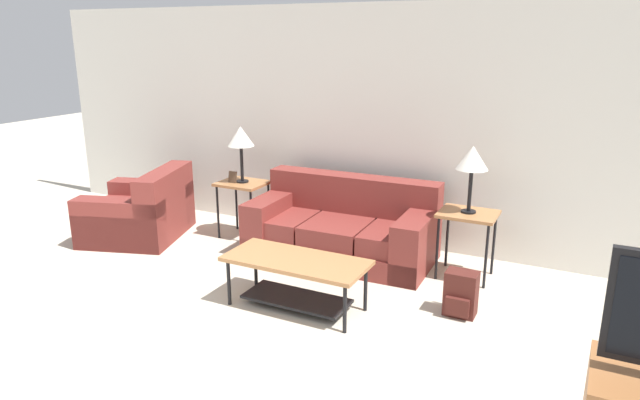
{
  "coord_description": "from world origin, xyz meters",
  "views": [
    {
      "loc": [
        2.31,
        -1.83,
        2.27
      ],
      "look_at": [
        0.03,
        2.69,
        0.8
      ],
      "focal_mm": 32.0,
      "sensor_mm": 36.0,
      "label": 1
    }
  ],
  "objects_px": {
    "side_table_left": "(243,189)",
    "table_lamp_left": "(241,138)",
    "armchair": "(141,213)",
    "table_lamp_right": "(472,159)",
    "side_table_right": "(468,220)",
    "coffee_table": "(296,272)",
    "backpack": "(461,294)",
    "couch": "(343,230)"
  },
  "relations": [
    {
      "from": "armchair",
      "to": "table_lamp_right",
      "type": "bearing_deg",
      "value": 8.4
    },
    {
      "from": "table_lamp_left",
      "to": "table_lamp_right",
      "type": "height_order",
      "value": "same"
    },
    {
      "from": "coffee_table",
      "to": "side_table_left",
      "type": "xyz_separation_m",
      "value": [
        -1.43,
        1.31,
        0.24
      ]
    },
    {
      "from": "side_table_left",
      "to": "side_table_right",
      "type": "xyz_separation_m",
      "value": [
        2.57,
        0.0,
        0.0
      ]
    },
    {
      "from": "backpack",
      "to": "armchair",
      "type": "bearing_deg",
      "value": 175.89
    },
    {
      "from": "couch",
      "to": "table_lamp_left",
      "type": "bearing_deg",
      "value": 178.01
    },
    {
      "from": "side_table_left",
      "to": "backpack",
      "type": "height_order",
      "value": "side_table_left"
    },
    {
      "from": "couch",
      "to": "backpack",
      "type": "distance_m",
      "value": 1.63
    },
    {
      "from": "coffee_table",
      "to": "backpack",
      "type": "bearing_deg",
      "value": 21.26
    },
    {
      "from": "coffee_table",
      "to": "side_table_right",
      "type": "bearing_deg",
      "value": 49.06
    },
    {
      "from": "couch",
      "to": "table_lamp_left",
      "type": "height_order",
      "value": "table_lamp_left"
    },
    {
      "from": "side_table_left",
      "to": "armchair",
      "type": "bearing_deg",
      "value": -153.34
    },
    {
      "from": "armchair",
      "to": "backpack",
      "type": "distance_m",
      "value": 3.8
    },
    {
      "from": "side_table_right",
      "to": "table_lamp_right",
      "type": "distance_m",
      "value": 0.59
    },
    {
      "from": "armchair",
      "to": "side_table_left",
      "type": "xyz_separation_m",
      "value": [
        1.07,
        0.54,
        0.29
      ]
    },
    {
      "from": "table_lamp_right",
      "to": "couch",
      "type": "bearing_deg",
      "value": -178.01
    },
    {
      "from": "armchair",
      "to": "table_lamp_right",
      "type": "relative_size",
      "value": 2.12
    },
    {
      "from": "side_table_left",
      "to": "table_lamp_left",
      "type": "height_order",
      "value": "table_lamp_left"
    },
    {
      "from": "armchair",
      "to": "coffee_table",
      "type": "distance_m",
      "value": 2.61
    },
    {
      "from": "coffee_table",
      "to": "table_lamp_left",
      "type": "xyz_separation_m",
      "value": [
        -1.43,
        1.31,
        0.83
      ]
    },
    {
      "from": "coffee_table",
      "to": "side_table_left",
      "type": "relative_size",
      "value": 1.87
    },
    {
      "from": "side_table_left",
      "to": "table_lamp_left",
      "type": "relative_size",
      "value": 1.03
    },
    {
      "from": "coffee_table",
      "to": "table_lamp_right",
      "type": "distance_m",
      "value": 1.93
    },
    {
      "from": "table_lamp_left",
      "to": "side_table_right",
      "type": "bearing_deg",
      "value": -0.0
    },
    {
      "from": "armchair",
      "to": "backpack",
      "type": "relative_size",
      "value": 3.5
    },
    {
      "from": "couch",
      "to": "side_table_right",
      "type": "height_order",
      "value": "couch"
    },
    {
      "from": "side_table_left",
      "to": "side_table_right",
      "type": "height_order",
      "value": "same"
    },
    {
      "from": "side_table_right",
      "to": "table_lamp_left",
      "type": "relative_size",
      "value": 1.03
    },
    {
      "from": "couch",
      "to": "table_lamp_right",
      "type": "height_order",
      "value": "table_lamp_right"
    },
    {
      "from": "side_table_left",
      "to": "table_lamp_right",
      "type": "bearing_deg",
      "value": 0.0
    },
    {
      "from": "table_lamp_right",
      "to": "armchair",
      "type": "bearing_deg",
      "value": -171.6
    },
    {
      "from": "couch",
      "to": "side_table_right",
      "type": "xyz_separation_m",
      "value": [
        1.28,
        0.04,
        0.28
      ]
    },
    {
      "from": "coffee_table",
      "to": "backpack",
      "type": "height_order",
      "value": "coffee_table"
    },
    {
      "from": "side_table_right",
      "to": "table_lamp_right",
      "type": "bearing_deg",
      "value": 63.43
    },
    {
      "from": "side_table_left",
      "to": "backpack",
      "type": "xyz_separation_m",
      "value": [
        2.72,
        -0.81,
        -0.39
      ]
    },
    {
      "from": "couch",
      "to": "coffee_table",
      "type": "height_order",
      "value": "couch"
    },
    {
      "from": "side_table_right",
      "to": "table_lamp_left",
      "type": "height_order",
      "value": "table_lamp_left"
    },
    {
      "from": "armchair",
      "to": "table_lamp_left",
      "type": "xyz_separation_m",
      "value": [
        1.07,
        0.54,
        0.88
      ]
    },
    {
      "from": "side_table_left",
      "to": "table_lamp_right",
      "type": "relative_size",
      "value": 1.03
    },
    {
      "from": "armchair",
      "to": "coffee_table",
      "type": "bearing_deg",
      "value": -17.24
    },
    {
      "from": "backpack",
      "to": "side_table_right",
      "type": "bearing_deg",
      "value": 100.76
    },
    {
      "from": "coffee_table",
      "to": "side_table_right",
      "type": "distance_m",
      "value": 1.75
    }
  ]
}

